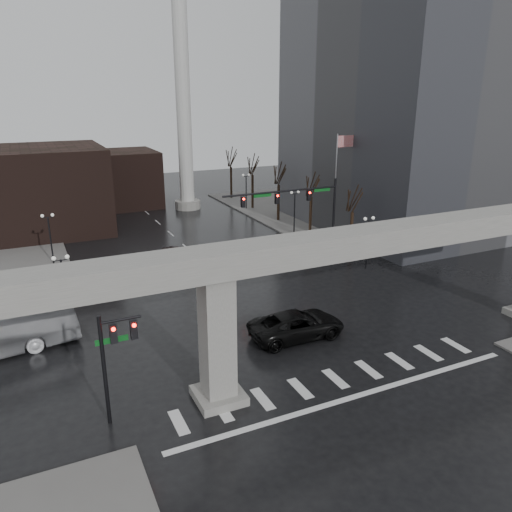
{
  "coord_description": "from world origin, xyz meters",
  "views": [
    {
      "loc": [
        -15.22,
        -22.27,
        16.17
      ],
      "look_at": [
        -0.19,
        9.64,
        4.5
      ],
      "focal_mm": 35.0,
      "sensor_mm": 36.0,
      "label": 1
    }
  ],
  "objects": [
    {
      "name": "lamp_right_1",
      "position": [
        13.5,
        28.0,
        3.47
      ],
      "size": [
        1.22,
        0.32,
        5.11
      ],
      "color": "black",
      "rests_on": "ground"
    },
    {
      "name": "signal_left_pole",
      "position": [
        -12.25,
        0.5,
        4.07
      ],
      "size": [
        2.3,
        0.3,
        6.0
      ],
      "color": "black",
      "rests_on": "ground"
    },
    {
      "name": "lamp_left_0",
      "position": [
        -13.5,
        14.0,
        3.47
      ],
      "size": [
        1.22,
        0.32,
        5.11
      ],
      "color": "black",
      "rests_on": "ground"
    },
    {
      "name": "tree_right_4",
      "position": [
        14.53,
        50.02,
        3.04
      ],
      "size": [
        1.12,
        1.69,
        8.19
      ],
      "color": "black",
      "rests_on": "ground"
    },
    {
      "name": "lamp_right_0",
      "position": [
        13.5,
        14.0,
        3.47
      ],
      "size": [
        1.22,
        0.32,
        5.11
      ],
      "color": "black",
      "rests_on": "ground"
    },
    {
      "name": "building_far_left",
      "position": [
        -14.0,
        42.0,
        5.0
      ],
      "size": [
        16.0,
        14.0,
        10.0
      ],
      "primitive_type": "cube",
      "color": "black",
      "rests_on": "ground"
    },
    {
      "name": "office_tower",
      "position": [
        28.0,
        26.0,
        21.0
      ],
      "size": [
        22.0,
        26.0,
        42.0
      ],
      "primitive_type": "cube",
      "color": "#5D5D62",
      "rests_on": "ground"
    },
    {
      "name": "flagpole_assembly",
      "position": [
        15.29,
        22.0,
        7.53
      ],
      "size": [
        2.06,
        0.12,
        12.0
      ],
      "color": "silver",
      "rests_on": "ground"
    },
    {
      "name": "pickup_truck",
      "position": [
        0.53,
        4.57,
        0.93
      ],
      "size": [
        6.75,
        3.21,
        1.86
      ],
      "primitive_type": "imported",
      "rotation": [
        0.0,
        0.0,
        1.55
      ],
      "color": "black",
      "rests_on": "ground"
    },
    {
      "name": "lamp_left_2",
      "position": [
        -13.5,
        42.0,
        3.47
      ],
      "size": [
        1.22,
        0.32,
        5.11
      ],
      "color": "black",
      "rests_on": "ground"
    },
    {
      "name": "smokestack",
      "position": [
        6.0,
        46.0,
        13.35
      ],
      "size": [
        3.6,
        3.6,
        30.0
      ],
      "color": "beige",
      "rests_on": "ground"
    },
    {
      "name": "sidewalk_ne",
      "position": [
        26.0,
        36.0,
        0.07
      ],
      "size": [
        28.0,
        36.0,
        0.15
      ],
      "primitive_type": "cube",
      "color": "slate",
      "rests_on": "ground"
    },
    {
      "name": "signal_mast_arm",
      "position": [
        8.99,
        18.8,
        5.83
      ],
      "size": [
        12.12,
        0.43,
        8.0
      ],
      "color": "black",
      "rests_on": "ground"
    },
    {
      "name": "lamp_left_1",
      "position": [
        -13.5,
        28.0,
        3.47
      ],
      "size": [
        1.22,
        0.32,
        5.11
      ],
      "color": "black",
      "rests_on": "ground"
    },
    {
      "name": "tree_right_0",
      "position": [
        14.53,
        18.02,
        2.79
      ],
      "size": [
        1.09,
        1.58,
        7.5
      ],
      "color": "black",
      "rests_on": "ground"
    },
    {
      "name": "elevated_guideway",
      "position": [
        1.26,
        0.0,
        6.88
      ],
      "size": [
        48.0,
        2.6,
        8.7
      ],
      "color": "gray",
      "rests_on": "ground"
    },
    {
      "name": "ground",
      "position": [
        0.0,
        0.0,
        0.0
      ],
      "size": [
        160.0,
        160.0,
        0.0
      ],
      "primitive_type": "plane",
      "color": "black",
      "rests_on": "ground"
    },
    {
      "name": "far_car",
      "position": [
        -2.31,
        23.44,
        0.75
      ],
      "size": [
        2.55,
        4.67,
        1.5
      ],
      "primitive_type": "imported",
      "rotation": [
        0.0,
        0.0,
        0.18
      ],
      "color": "black",
      "rests_on": "ground"
    },
    {
      "name": "lamp_right_2",
      "position": [
        13.5,
        42.0,
        3.47
      ],
      "size": [
        1.22,
        0.32,
        5.11
      ],
      "color": "black",
      "rests_on": "ground"
    },
    {
      "name": "tree_right_1",
      "position": [
        14.53,
        26.02,
        2.85
      ],
      "size": [
        1.09,
        1.61,
        7.67
      ],
      "color": "black",
      "rests_on": "ground"
    },
    {
      "name": "tree_right_3",
      "position": [
        14.53,
        42.02,
        2.98
      ],
      "size": [
        1.11,
        1.66,
        8.02
      ],
      "color": "black",
      "rests_on": "ground"
    },
    {
      "name": "tree_right_2",
      "position": [
        14.53,
        34.02,
        2.91
      ],
      "size": [
        1.1,
        1.63,
        7.85
      ],
      "color": "black",
      "rests_on": "ground"
    },
    {
      "name": "building_far_mid",
      "position": [
        -2.0,
        52.0,
        4.0
      ],
      "size": [
        10.0,
        10.0,
        8.0
      ],
      "primitive_type": "cube",
      "color": "black",
      "rests_on": "ground"
    }
  ]
}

